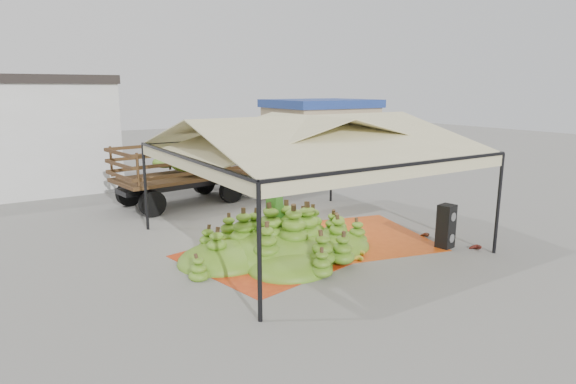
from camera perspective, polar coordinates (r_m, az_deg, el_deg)
ground at (r=15.66m, az=2.34°, el=-5.72°), size 90.00×90.00×0.00m
canopy_tent at (r=14.97m, az=2.45°, el=6.38°), size 8.10×8.10×4.00m
building_tan at (r=31.41m, az=3.84°, el=7.19°), size 6.30×5.30×4.10m
tarp_left at (r=14.22m, az=-2.22°, el=-7.59°), size 5.14×4.97×0.01m
tarp_right at (r=16.15m, az=8.09°, el=-5.26°), size 5.13×5.29×0.01m
banana_heap at (r=14.19m, az=-0.62°, el=-4.84°), size 6.85×5.93×1.32m
hand_yellow_a at (r=14.30m, az=8.38°, el=-7.17°), size 0.53×0.47×0.21m
hand_yellow_b at (r=13.84m, az=8.13°, el=-7.81°), size 0.58×0.52×0.22m
hand_red_a at (r=16.54m, az=15.82°, el=-4.86°), size 0.43×0.35×0.19m
hand_red_b at (r=15.71m, az=21.27°, el=-6.09°), size 0.56×0.49×0.22m
hand_green at (r=12.90m, az=1.70°, el=-9.27°), size 0.49×0.42×0.20m
hanging_bunches at (r=14.42m, az=6.30°, el=3.37°), size 4.74×0.24×0.20m
speaker_stack at (r=15.54m, az=18.21°, el=-3.88°), size 0.56×0.51×1.35m
banana_leaves at (r=14.75m, az=-1.81°, el=-6.86°), size 0.96×1.36×3.70m
vendor at (r=21.00m, az=-3.05°, el=1.40°), size 0.66×0.45×1.76m
truck_left at (r=21.32m, az=-9.23°, el=3.36°), size 7.80×3.59×2.58m
truck_right at (r=25.84m, az=-0.68°, el=4.50°), size 6.56×2.89×2.18m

